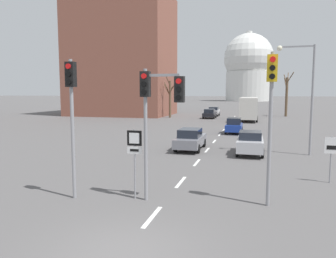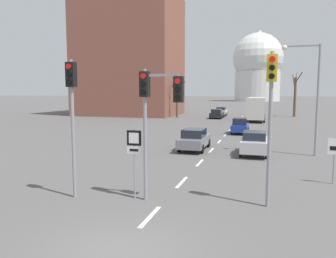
{
  "view_description": "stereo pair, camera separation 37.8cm",
  "coord_description": "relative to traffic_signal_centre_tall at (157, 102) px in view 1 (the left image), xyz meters",
  "views": [
    {
      "loc": [
        3.25,
        -7.68,
        4.21
      ],
      "look_at": [
        -0.14,
        5.23,
        2.73
      ],
      "focal_mm": 35.0,
      "sensor_mm": 36.0,
      "label": 1
    },
    {
      "loc": [
        3.61,
        -7.58,
        4.21
      ],
      "look_at": [
        -0.14,
        5.23,
        2.73
      ],
      "focal_mm": 35.0,
      "sensor_mm": 36.0,
      "label": 2
    }
  ],
  "objects": [
    {
      "name": "ground_plane",
      "position": [
        0.31,
        -4.21,
        -3.86
      ],
      "size": [
        800.0,
        800.0,
        0.0
      ],
      "primitive_type": "plane",
      "color": "#565454"
    },
    {
      "name": "lane_stripe_0",
      "position": [
        0.31,
        -1.63,
        -3.86
      ],
      "size": [
        0.16,
        2.0,
        0.01
      ],
      "primitive_type": "cube",
      "color": "silver",
      "rests_on": "ground_plane"
    },
    {
      "name": "lane_stripe_1",
      "position": [
        0.31,
        2.87,
        -3.86
      ],
      "size": [
        0.16,
        2.0,
        0.01
      ],
      "primitive_type": "cube",
      "color": "silver",
      "rests_on": "ground_plane"
    },
    {
      "name": "lane_stripe_2",
      "position": [
        0.31,
        7.37,
        -3.86
      ],
      "size": [
        0.16,
        2.0,
        0.01
      ],
      "primitive_type": "cube",
      "color": "silver",
      "rests_on": "ground_plane"
    },
    {
      "name": "lane_stripe_3",
      "position": [
        0.31,
        11.87,
        -3.86
      ],
      "size": [
        0.16,
        2.0,
        0.01
      ],
      "primitive_type": "cube",
      "color": "silver",
      "rests_on": "ground_plane"
    },
    {
      "name": "lane_stripe_4",
      "position": [
        0.31,
        16.37,
        -3.86
      ],
      "size": [
        0.16,
        2.0,
        0.01
      ],
      "primitive_type": "cube",
      "color": "silver",
      "rests_on": "ground_plane"
    },
    {
      "name": "lane_stripe_5",
      "position": [
        0.31,
        20.87,
        -3.86
      ],
      "size": [
        0.16,
        2.0,
        0.01
      ],
      "primitive_type": "cube",
      "color": "silver",
      "rests_on": "ground_plane"
    },
    {
      "name": "lane_stripe_6",
      "position": [
        0.31,
        25.37,
        -3.86
      ],
      "size": [
        0.16,
        2.0,
        0.01
      ],
      "primitive_type": "cube",
      "color": "silver",
      "rests_on": "ground_plane"
    },
    {
      "name": "lane_stripe_7",
      "position": [
        0.31,
        29.87,
        -3.86
      ],
      "size": [
        0.16,
        2.0,
        0.01
      ],
      "primitive_type": "cube",
      "color": "silver",
      "rests_on": "ground_plane"
    },
    {
      "name": "lane_stripe_8",
      "position": [
        0.31,
        34.37,
        -3.86
      ],
      "size": [
        0.16,
        2.0,
        0.01
      ],
      "primitive_type": "cube",
      "color": "silver",
      "rests_on": "ground_plane"
    },
    {
      "name": "lane_stripe_9",
      "position": [
        0.31,
        38.87,
        -3.86
      ],
      "size": [
        0.16,
        2.0,
        0.01
      ],
      "primitive_type": "cube",
      "color": "silver",
      "rests_on": "ground_plane"
    },
    {
      "name": "lane_stripe_10",
      "position": [
        0.31,
        43.37,
        -3.86
      ],
      "size": [
        0.16,
        2.0,
        0.01
      ],
      "primitive_type": "cube",
      "color": "silver",
      "rests_on": "ground_plane"
    },
    {
      "name": "lane_stripe_11",
      "position": [
        0.31,
        47.87,
        -3.86
      ],
      "size": [
        0.16,
        2.0,
        0.01
      ],
      "primitive_type": "cube",
      "color": "silver",
      "rests_on": "ground_plane"
    },
    {
      "name": "traffic_signal_centre_tall",
      "position": [
        0.0,
        0.0,
        0.0
      ],
      "size": [
        1.69,
        0.34,
        5.11
      ],
      "color": "gray",
      "rests_on": "ground_plane"
    },
    {
      "name": "traffic_signal_near_left",
      "position": [
        -3.32,
        -0.49,
        -0.05
      ],
      "size": [
        0.36,
        0.34,
        5.49
      ],
      "color": "gray",
      "rests_on": "ground_plane"
    },
    {
      "name": "traffic_signal_near_right",
      "position": [
        4.15,
        0.54,
        0.06
      ],
      "size": [
        0.36,
        0.34,
        5.66
      ],
      "color": "gray",
      "rests_on": "ground_plane"
    },
    {
      "name": "route_sign_post",
      "position": [
        -0.94,
        0.06,
        -1.95
      ],
      "size": [
        0.6,
        0.08,
        2.79
      ],
      "color": "gray",
      "rests_on": "ground_plane"
    },
    {
      "name": "speed_limit_sign",
      "position": [
        7.09,
        4.54,
        -2.38
      ],
      "size": [
        0.6,
        0.08,
        2.2
      ],
      "color": "gray",
      "rests_on": "ground_plane"
    },
    {
      "name": "street_lamp_right",
      "position": [
        6.81,
        11.67,
        0.75
      ],
      "size": [
        2.45,
        0.36,
        7.35
      ],
      "color": "gray",
      "rests_on": "ground_plane"
    },
    {
      "name": "sedan_near_left",
      "position": [
        1.62,
        22.56,
        -3.06
      ],
      "size": [
        1.7,
        3.85,
        1.62
      ],
      "color": "navy",
      "rests_on": "ground_plane"
    },
    {
      "name": "sedan_near_right",
      "position": [
        3.38,
        11.0,
        -3.04
      ],
      "size": [
        1.79,
        4.02,
        1.6
      ],
      "color": "#B7B7BC",
      "rests_on": "ground_plane"
    },
    {
      "name": "sedan_mid_centre",
      "position": [
        -3.46,
        47.66,
        -3.01
      ],
      "size": [
        1.89,
        4.27,
        1.65
      ],
      "color": "silver",
      "rests_on": "ground_plane"
    },
    {
      "name": "sedan_far_left",
      "position": [
        -0.93,
        11.76,
        -3.07
      ],
      "size": [
        1.83,
        4.5,
        1.57
      ],
      "color": "slate",
      "rests_on": "ground_plane"
    },
    {
      "name": "sedan_far_right",
      "position": [
        -3.48,
        41.96,
        -3.06
      ],
      "size": [
        1.94,
        4.3,
        1.54
      ],
      "color": "black",
      "rests_on": "ground_plane"
    },
    {
      "name": "city_bus",
      "position": [
        2.81,
        39.48,
        -1.81
      ],
      "size": [
        2.66,
        10.8,
        3.48
      ],
      "color": "beige",
      "rests_on": "ground_plane"
    },
    {
      "name": "bare_tree_left_near",
      "position": [
        -10.26,
        42.09,
        -0.37
      ],
      "size": [
        2.88,
        2.47,
        6.93
      ],
      "color": "brown",
      "rests_on": "ground_plane"
    },
    {
      "name": "bare_tree_right_near",
      "position": [
        9.12,
        49.77,
        0.07
      ],
      "size": [
        1.45,
        4.52,
        7.87
      ],
      "color": "brown",
      "rests_on": "ground_plane"
    },
    {
      "name": "capitol_dome",
      "position": [
        0.31,
        160.48,
        13.05
      ],
      "size": [
        24.59,
        24.59,
        34.73
      ],
      "color": "silver",
      "rests_on": "ground_plane"
    },
    {
      "name": "apartment_block_left",
      "position": [
        -20.68,
        46.55,
        7.23
      ],
      "size": [
        18.0,
        14.0,
        22.19
      ],
      "primitive_type": "cube",
      "color": "brown",
      "rests_on": "ground_plane"
    }
  ]
}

